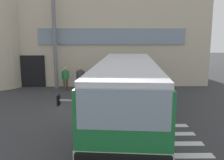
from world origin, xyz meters
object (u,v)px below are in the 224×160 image
passenger_by_doorway (80,77)px  safety_bollard_yellow (128,87)px  bus_main_foreground (127,91)px  passenger_near_column (65,77)px  entry_support_column (55,43)px

passenger_by_doorway → safety_bollard_yellow: passenger_by_doorway is taller
bus_main_foreground → passenger_by_doorway: 6.92m
passenger_near_column → safety_bollard_yellow: (4.35, -1.09, -0.48)m
entry_support_column → passenger_by_doorway: 3.10m
passenger_near_column → passenger_by_doorway: 1.06m
passenger_by_doorway → passenger_near_column: bearing=-177.4°
passenger_by_doorway → safety_bollard_yellow: 3.52m
entry_support_column → passenger_near_column: entry_support_column is taller
bus_main_foreground → passenger_near_column: bus_main_foreground is taller
passenger_near_column → passenger_by_doorway: (1.06, 0.05, 0.00)m
bus_main_foreground → passenger_near_column: (-3.90, 6.25, -0.40)m
entry_support_column → safety_bollard_yellow: entry_support_column is taller
entry_support_column → bus_main_foreground: (4.70, -6.96, -1.99)m
bus_main_foreground → passenger_near_column: 7.37m
bus_main_foreground → passenger_by_doorway: size_ratio=6.53×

